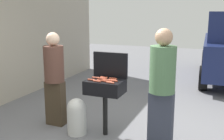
{
  "coord_description": "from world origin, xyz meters",
  "views": [
    {
      "loc": [
        1.64,
        -3.7,
        2.03
      ],
      "look_at": [
        -0.19,
        0.75,
        1.0
      ],
      "focal_mm": 44.36,
      "sensor_mm": 36.0,
      "label": 1
    }
  ],
  "objects_px": {
    "hot_dog_11": "(106,80)",
    "propane_tank": "(77,116)",
    "hot_dog_12": "(108,82)",
    "hot_dog_7": "(97,81)",
    "hot_dog_1": "(96,78)",
    "hot_dog_10": "(102,79)",
    "hot_dog_3": "(113,79)",
    "hot_dog_6": "(104,78)",
    "person_left": "(54,76)",
    "hot_dog_4": "(110,82)",
    "bbq_grill": "(105,89)",
    "hot_dog_9": "(104,77)",
    "hot_dog_5": "(114,81)",
    "hot_dog_8": "(91,80)",
    "hot_dog_0": "(101,80)",
    "person_right": "(162,85)",
    "hot_dog_2": "(112,80)"
  },
  "relations": [
    {
      "from": "hot_dog_11",
      "to": "propane_tank",
      "type": "bearing_deg",
      "value": -166.48
    },
    {
      "from": "hot_dog_12",
      "to": "hot_dog_7",
      "type": "bearing_deg",
      "value": -167.35
    },
    {
      "from": "hot_dog_1",
      "to": "hot_dog_10",
      "type": "bearing_deg",
      "value": -11.51
    },
    {
      "from": "hot_dog_3",
      "to": "hot_dog_6",
      "type": "relative_size",
      "value": 1.0
    },
    {
      "from": "propane_tank",
      "to": "person_left",
      "type": "bearing_deg",
      "value": 159.25
    },
    {
      "from": "hot_dog_4",
      "to": "hot_dog_6",
      "type": "bearing_deg",
      "value": 134.13
    },
    {
      "from": "hot_dog_10",
      "to": "hot_dog_11",
      "type": "bearing_deg",
      "value": -28.79
    },
    {
      "from": "hot_dog_6",
      "to": "bbq_grill",
      "type": "bearing_deg",
      "value": -49.93
    },
    {
      "from": "hot_dog_9",
      "to": "hot_dog_5",
      "type": "bearing_deg",
      "value": -32.91
    },
    {
      "from": "hot_dog_8",
      "to": "propane_tank",
      "type": "height_order",
      "value": "hot_dog_8"
    },
    {
      "from": "hot_dog_7",
      "to": "propane_tank",
      "type": "distance_m",
      "value": 0.74
    },
    {
      "from": "hot_dog_3",
      "to": "person_left",
      "type": "bearing_deg",
      "value": -177.71
    },
    {
      "from": "hot_dog_4",
      "to": "hot_dog_9",
      "type": "relative_size",
      "value": 1.0
    },
    {
      "from": "hot_dog_11",
      "to": "person_left",
      "type": "xyz_separation_m",
      "value": [
        -1.04,
        0.09,
        -0.04
      ]
    },
    {
      "from": "bbq_grill",
      "to": "hot_dog_7",
      "type": "bearing_deg",
      "value": -115.26
    },
    {
      "from": "hot_dog_0",
      "to": "person_right",
      "type": "distance_m",
      "value": 0.98
    },
    {
      "from": "bbq_grill",
      "to": "hot_dog_6",
      "type": "bearing_deg",
      "value": 130.07
    },
    {
      "from": "hot_dog_9",
      "to": "person_right",
      "type": "relative_size",
      "value": 0.07
    },
    {
      "from": "hot_dog_5",
      "to": "hot_dog_7",
      "type": "height_order",
      "value": "same"
    },
    {
      "from": "hot_dog_4",
      "to": "hot_dog_5",
      "type": "relative_size",
      "value": 1.0
    },
    {
      "from": "hot_dog_4",
      "to": "propane_tank",
      "type": "distance_m",
      "value": 0.88
    },
    {
      "from": "hot_dog_0",
      "to": "propane_tank",
      "type": "distance_m",
      "value": 0.76
    },
    {
      "from": "hot_dog_6",
      "to": "hot_dog_9",
      "type": "distance_m",
      "value": 0.06
    },
    {
      "from": "hot_dog_0",
      "to": "person_right",
      "type": "bearing_deg",
      "value": 1.19
    },
    {
      "from": "bbq_grill",
      "to": "hot_dog_9",
      "type": "distance_m",
      "value": 0.21
    },
    {
      "from": "hot_dog_7",
      "to": "person_left",
      "type": "bearing_deg",
      "value": 167.32
    },
    {
      "from": "bbq_grill",
      "to": "hot_dog_9",
      "type": "relative_size",
      "value": 7.22
    },
    {
      "from": "hot_dog_8",
      "to": "person_left",
      "type": "relative_size",
      "value": 0.08
    },
    {
      "from": "propane_tank",
      "to": "person_right",
      "type": "relative_size",
      "value": 0.34
    },
    {
      "from": "hot_dog_3",
      "to": "person_right",
      "type": "height_order",
      "value": "person_right"
    },
    {
      "from": "hot_dog_11",
      "to": "hot_dog_10",
      "type": "bearing_deg",
      "value": 151.21
    },
    {
      "from": "hot_dog_8",
      "to": "hot_dog_2",
      "type": "bearing_deg",
      "value": 19.17
    },
    {
      "from": "hot_dog_8",
      "to": "hot_dog_11",
      "type": "xyz_separation_m",
      "value": [
        0.23,
        0.07,
        0.0
      ]
    },
    {
      "from": "hot_dog_12",
      "to": "hot_dog_4",
      "type": "bearing_deg",
      "value": -38.62
    },
    {
      "from": "hot_dog_9",
      "to": "person_left",
      "type": "bearing_deg",
      "value": -175.92
    },
    {
      "from": "hot_dog_0",
      "to": "hot_dog_3",
      "type": "distance_m",
      "value": 0.23
    },
    {
      "from": "hot_dog_6",
      "to": "person_left",
      "type": "bearing_deg",
      "value": -179.51
    },
    {
      "from": "hot_dog_2",
      "to": "hot_dog_5",
      "type": "relative_size",
      "value": 1.0
    },
    {
      "from": "hot_dog_0",
      "to": "hot_dog_5",
      "type": "bearing_deg",
      "value": 16.48
    },
    {
      "from": "hot_dog_0",
      "to": "hot_dog_9",
      "type": "bearing_deg",
      "value": 100.45
    },
    {
      "from": "hot_dog_3",
      "to": "hot_dog_11",
      "type": "xyz_separation_m",
      "value": [
        -0.06,
        -0.13,
        0.0
      ]
    },
    {
      "from": "hot_dog_8",
      "to": "hot_dog_9",
      "type": "bearing_deg",
      "value": 62.55
    },
    {
      "from": "hot_dog_1",
      "to": "hot_dog_2",
      "type": "relative_size",
      "value": 1.0
    },
    {
      "from": "hot_dog_6",
      "to": "hot_dog_10",
      "type": "relative_size",
      "value": 1.0
    },
    {
      "from": "hot_dog_1",
      "to": "hot_dog_8",
      "type": "height_order",
      "value": "same"
    },
    {
      "from": "hot_dog_3",
      "to": "propane_tank",
      "type": "relative_size",
      "value": 0.21
    },
    {
      "from": "hot_dog_1",
      "to": "hot_dog_11",
      "type": "bearing_deg",
      "value": -19.93
    },
    {
      "from": "person_right",
      "to": "hot_dog_9",
      "type": "bearing_deg",
      "value": -5.67
    },
    {
      "from": "hot_dog_2",
      "to": "hot_dog_5",
      "type": "distance_m",
      "value": 0.06
    },
    {
      "from": "hot_dog_5",
      "to": "hot_dog_8",
      "type": "distance_m",
      "value": 0.36
    }
  ]
}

